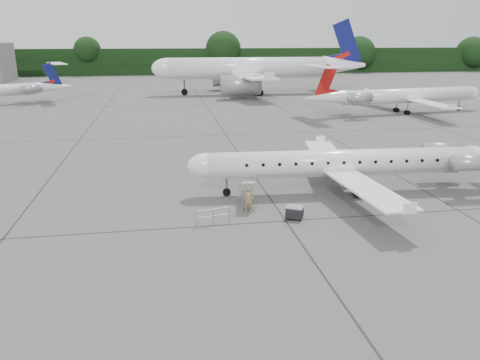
{
  "coord_description": "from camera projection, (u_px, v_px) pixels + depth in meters",
  "views": [
    {
      "loc": [
        -10.83,
        -24.0,
        11.23
      ],
      "look_at": [
        -6.02,
        4.9,
        2.3
      ],
      "focal_mm": 35.0,
      "sensor_mm": 36.0,
      "label": 1
    }
  ],
  "objects": [
    {
      "name": "bg_regional_right",
      "position": [
        410.0,
        88.0,
        71.64
      ],
      "size": [
        31.44,
        24.53,
        7.58
      ],
      "primitive_type": null,
      "rotation": [
        0.0,
        0.0,
        3.28
      ],
      "color": "white",
      "rests_on": "ground"
    },
    {
      "name": "treeline",
      "position": [
        194.0,
        61.0,
        149.12
      ],
      "size": [
        260.0,
        4.0,
        8.0
      ],
      "primitive_type": "cube",
      "color": "black",
      "rests_on": "ground"
    },
    {
      "name": "passenger",
      "position": [
        249.0,
        200.0,
        31.13
      ],
      "size": [
        0.74,
        0.56,
        1.81
      ],
      "primitive_type": "imported",
      "rotation": [
        0.0,
        0.0,
        -0.22
      ],
      "color": "#957B51",
      "rests_on": "ground"
    },
    {
      "name": "main_regional_jet",
      "position": [
        343.0,
        150.0,
        34.55
      ],
      "size": [
        26.74,
        20.01,
        6.58
      ],
      "primitive_type": null,
      "rotation": [
        0.0,
        0.0,
        -0.06
      ],
      "color": "white",
      "rests_on": "ground"
    },
    {
      "name": "safety_railing",
      "position": [
        213.0,
        217.0,
        29.24
      ],
      "size": [
        2.17,
        0.55,
        1.0
      ],
      "primitive_type": null,
      "rotation": [
        0.0,
        0.0,
        0.21
      ],
      "color": "#909398",
      "rests_on": "ground"
    },
    {
      "name": "baggage_cart",
      "position": [
        295.0,
        212.0,
        30.14
      ],
      "size": [
        1.31,
        1.23,
        0.9
      ],
      "primitive_type": null,
      "rotation": [
        0.0,
        0.0,
        -0.49
      ],
      "color": "black",
      "rests_on": "ground"
    },
    {
      "name": "bg_narrowbody",
      "position": [
        248.0,
        57.0,
        94.91
      ],
      "size": [
        41.74,
        30.39,
        14.81
      ],
      "primitive_type": null,
      "rotation": [
        0.0,
        0.0,
        -0.02
      ],
      "color": "white",
      "rests_on": "ground"
    },
    {
      "name": "ground",
      "position": [
        354.0,
        236.0,
        27.62
      ],
      "size": [
        320.0,
        320.0,
        0.0
      ],
      "primitive_type": "plane",
      "color": "#5A5A57",
      "rests_on": "ground"
    },
    {
      "name": "airstair",
      "position": [
        247.0,
        191.0,
        32.4
      ],
      "size": [
        1.0,
        2.49,
        2.06
      ],
      "primitive_type": null,
      "rotation": [
        0.0,
        0.0,
        -0.06
      ],
      "color": "white",
      "rests_on": "ground"
    }
  ]
}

